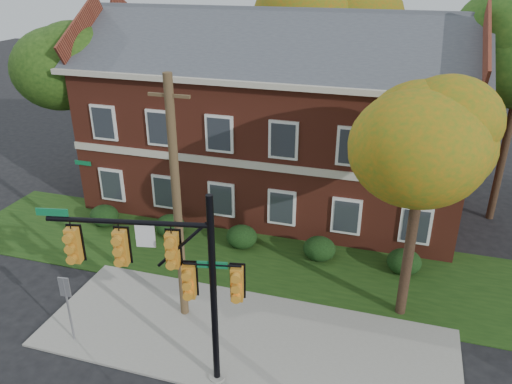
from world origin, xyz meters
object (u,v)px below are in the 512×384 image
(hedge_left, at_px, (170,226))
(hedge_far_right, at_px, (404,262))
(apartment_building, at_px, (274,109))
(tree_left_rear, at_px, (87,68))
(tree_far_rear, at_px, (331,14))
(hedge_far_left, at_px, (104,216))
(hedge_right, at_px, (319,249))
(traffic_signal, at_px, (172,271))
(hedge_center, at_px, (242,237))
(utility_pole, at_px, (177,205))
(tree_near_right, at_px, (433,141))
(sign_post, at_px, (67,299))

(hedge_left, distance_m, hedge_far_right, 10.50)
(apartment_building, bearing_deg, tree_left_rear, -173.46)
(tree_far_rear, bearing_deg, hedge_far_left, -122.50)
(tree_far_rear, bearing_deg, hedge_far_right, -66.63)
(hedge_right, height_order, traffic_signal, traffic_signal)
(hedge_center, distance_m, tree_far_rear, 15.57)
(apartment_building, xyz_separation_m, hedge_far_right, (7.00, -5.25, -4.46))
(hedge_far_left, relative_size, utility_pole, 0.16)
(hedge_far_right, bearing_deg, tree_far_rear, 113.37)
(hedge_center, xyz_separation_m, tree_far_rear, (1.34, 13.09, 8.32))
(hedge_left, bearing_deg, hedge_center, 0.00)
(hedge_center, bearing_deg, hedge_right, 0.00)
(hedge_far_left, distance_m, tree_near_right, 15.75)
(apartment_building, height_order, hedge_left, apartment_building)
(hedge_far_right, distance_m, utility_pole, 9.86)
(hedge_center, height_order, tree_far_rear, tree_far_rear)
(utility_pole, relative_size, sign_post, 3.44)
(hedge_center, height_order, sign_post, sign_post)
(utility_pole, bearing_deg, traffic_signal, -68.04)
(tree_near_right, xyz_separation_m, tree_far_rear, (-5.88, 15.93, 2.17))
(hedge_far_right, height_order, tree_far_rear, tree_far_rear)
(hedge_center, height_order, tree_near_right, tree_near_right)
(tree_far_rear, relative_size, sign_post, 4.54)
(tree_near_right, bearing_deg, hedge_right, 142.72)
(hedge_far_left, height_order, traffic_signal, traffic_signal)
(apartment_building, bearing_deg, utility_pole, -92.78)
(tree_far_rear, distance_m, utility_pole, 18.77)
(hedge_far_right, distance_m, tree_near_right, 6.77)
(apartment_building, xyz_separation_m, tree_left_rear, (-9.73, -1.12, 1.69))
(hedge_far_left, bearing_deg, tree_near_right, -11.27)
(apartment_building, bearing_deg, tree_far_rear, 80.29)
(tree_left_rear, xyz_separation_m, sign_post, (6.23, -11.58, -4.96))
(apartment_building, distance_m, sign_post, 13.57)
(hedge_left, relative_size, utility_pole, 0.16)
(hedge_center, distance_m, traffic_signal, 8.61)
(hedge_far_right, bearing_deg, traffic_signal, -128.79)
(hedge_right, distance_m, traffic_signal, 9.05)
(hedge_left, xyz_separation_m, hedge_center, (3.50, 0.00, 0.00))
(utility_pole, bearing_deg, tree_left_rear, 134.97)
(hedge_far_left, bearing_deg, tree_left_rear, 123.42)
(tree_near_right, distance_m, tree_far_rear, 17.12)
(hedge_center, xyz_separation_m, sign_post, (-3.50, -7.44, 1.20))
(hedge_far_right, relative_size, utility_pole, 0.16)
(apartment_building, xyz_separation_m, tree_near_right, (7.22, -8.09, 1.68))
(tree_near_right, bearing_deg, hedge_far_right, 94.52)
(apartment_building, xyz_separation_m, tree_far_rear, (1.34, 7.84, 3.86))
(hedge_far_right, height_order, tree_near_right, tree_near_right)
(hedge_far_left, height_order, hedge_center, same)
(hedge_right, bearing_deg, tree_left_rear, 162.63)
(apartment_building, relative_size, hedge_far_left, 13.43)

